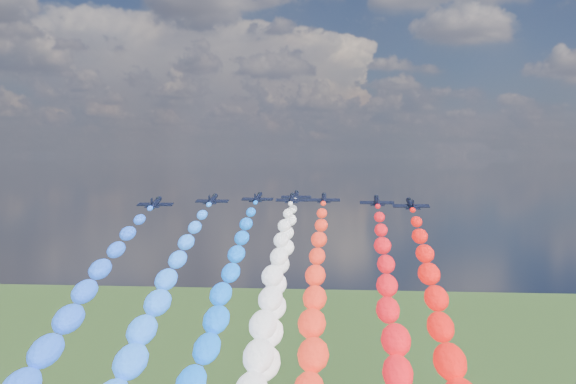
# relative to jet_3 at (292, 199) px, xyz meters

# --- Properties ---
(jet_0) EXTENTS (8.46, 11.29, 4.43)m
(jet_0) POSITION_rel_jet_3_xyz_m (-29.56, -17.34, 0.00)
(jet_0) COLOR black
(trail_0) EXTENTS (5.68, 103.06, 40.85)m
(trail_0) POSITION_rel_jet_3_xyz_m (-29.56, -70.47, -18.48)
(trail_0) COLOR blue
(jet_1) EXTENTS (8.04, 10.99, 4.43)m
(jet_1) POSITION_rel_jet_3_xyz_m (-18.96, -5.21, 0.00)
(jet_1) COLOR black
(trail_1) EXTENTS (5.68, 103.06, 40.85)m
(trail_1) POSITION_rel_jet_3_xyz_m (-18.96, -58.33, -18.48)
(trail_1) COLOR #216CF7
(jet_2) EXTENTS (8.46, 11.29, 4.43)m
(jet_2) POSITION_rel_jet_3_xyz_m (-8.96, 2.99, 0.00)
(jet_2) COLOR black
(trail_2) EXTENTS (5.68, 103.06, 40.85)m
(trail_2) POSITION_rel_jet_3_xyz_m (-8.96, -50.14, -18.48)
(trail_2) COLOR blue
(jet_3) EXTENTS (8.51, 11.33, 4.43)m
(jet_3) POSITION_rel_jet_3_xyz_m (0.00, 0.00, 0.00)
(jet_3) COLOR black
(trail_3) EXTENTS (5.68, 103.06, 40.85)m
(trail_3) POSITION_rel_jet_3_xyz_m (0.00, -53.13, -18.48)
(trail_3) COLOR white
(jet_4) EXTENTS (8.39, 11.24, 4.43)m
(jet_4) POSITION_rel_jet_3_xyz_m (0.11, 12.85, 0.00)
(jet_4) COLOR black
(trail_4) EXTENTS (5.68, 103.06, 40.85)m
(trail_4) POSITION_rel_jet_3_xyz_m (0.11, -40.28, -18.48)
(trail_4) COLOR white
(jet_5) EXTENTS (8.30, 11.18, 4.43)m
(jet_5) POSITION_rel_jet_3_xyz_m (7.89, 1.25, 0.00)
(jet_5) COLOR black
(trail_5) EXTENTS (5.68, 103.06, 40.85)m
(trail_5) POSITION_rel_jet_3_xyz_m (7.89, -51.88, -18.48)
(trail_5) COLOR red
(jet_6) EXTENTS (8.02, 10.97, 4.43)m
(jet_6) POSITION_rel_jet_3_xyz_m (20.61, -7.25, 0.00)
(jet_6) COLOR black
(trail_6) EXTENTS (5.68, 103.06, 40.85)m
(trail_6) POSITION_rel_jet_3_xyz_m (20.61, -60.38, -18.48)
(trail_6) COLOR red
(jet_7) EXTENTS (8.42, 11.26, 4.43)m
(jet_7) POSITION_rel_jet_3_xyz_m (27.52, -17.21, 0.00)
(jet_7) COLOR black
(trail_7) EXTENTS (5.68, 103.06, 40.85)m
(trail_7) POSITION_rel_jet_3_xyz_m (27.52, -70.33, -18.48)
(trail_7) COLOR #F6120D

